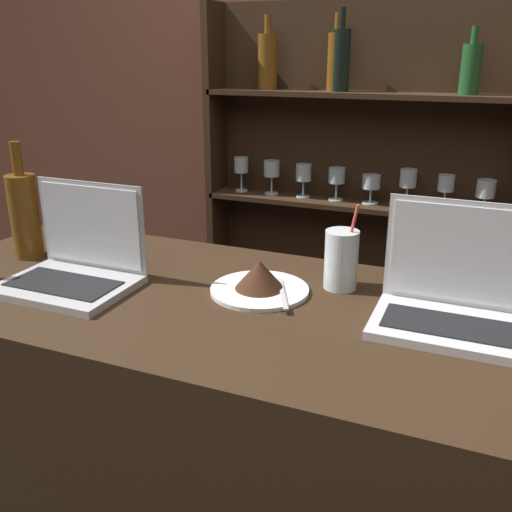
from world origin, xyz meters
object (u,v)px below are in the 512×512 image
object	(u,v)px
laptop_far	(457,298)
cake_plate	(260,280)
wine_bottle_amber	(25,214)
laptop_near	(76,263)
water_glass	(341,259)

from	to	relation	value
laptop_far	cake_plate	bearing A→B (deg)	-179.94
cake_plate	wine_bottle_amber	world-z (taller)	wine_bottle_amber
cake_plate	wine_bottle_amber	bearing A→B (deg)	-178.92
laptop_far	laptop_near	bearing A→B (deg)	-171.89
laptop_near	cake_plate	xyz separation A→B (m)	(0.42, 0.12, -0.02)
cake_plate	water_glass	size ratio (longest dim) A/B	1.12
cake_plate	water_glass	xyz separation A→B (m)	(0.16, 0.10, 0.04)
laptop_near	wine_bottle_amber	bearing A→B (deg)	156.48
water_glass	laptop_near	bearing A→B (deg)	-159.43
laptop_far	cake_plate	distance (m)	0.43
laptop_near	laptop_far	world-z (taller)	laptop_far
cake_plate	water_glass	distance (m)	0.20
laptop_near	wine_bottle_amber	distance (m)	0.28
water_glass	laptop_far	bearing A→B (deg)	-20.40
water_glass	cake_plate	bearing A→B (deg)	-148.89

